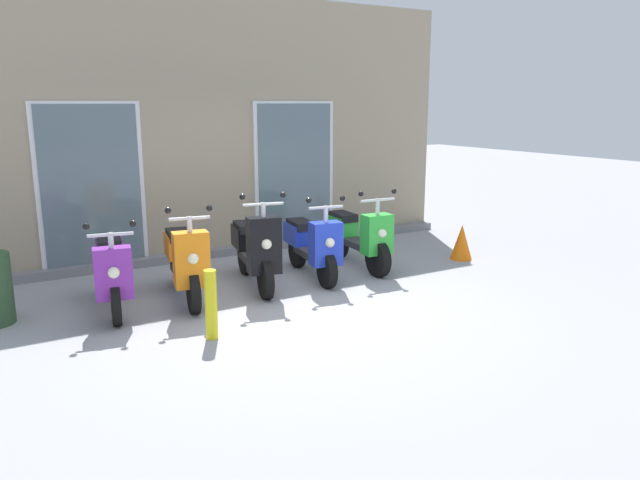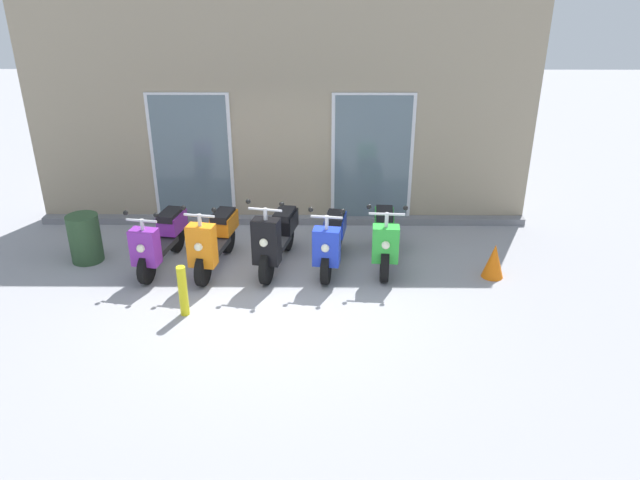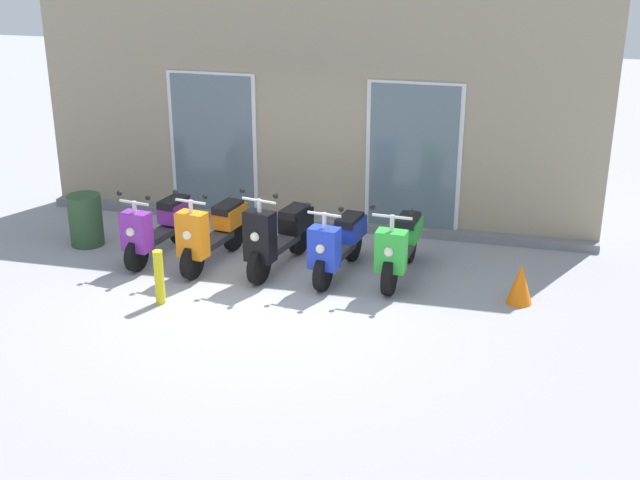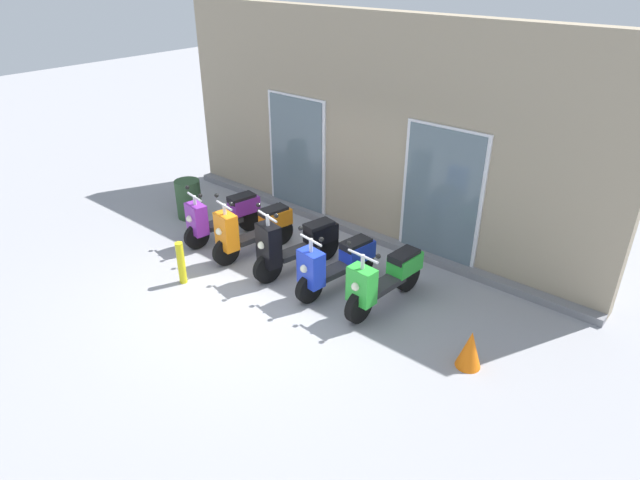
% 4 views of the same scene
% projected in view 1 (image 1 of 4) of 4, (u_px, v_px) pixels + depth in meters
% --- Properties ---
extents(ground_plane, '(40.00, 40.00, 0.00)m').
position_uv_depth(ground_plane, '(285.00, 304.00, 7.12)').
color(ground_plane, '#939399').
extents(storefront_facade, '(8.58, 0.50, 3.83)m').
position_uv_depth(storefront_facade, '(196.00, 132.00, 9.03)').
color(storefront_facade, gray).
rests_on(storefront_facade, ground_plane).
extents(scooter_purple, '(0.62, 1.54, 1.10)m').
position_uv_depth(scooter_purple, '(112.00, 269.00, 6.84)').
color(scooter_purple, black).
rests_on(scooter_purple, ground_plane).
extents(scooter_orange, '(0.61, 1.58, 1.20)m').
position_uv_depth(scooter_orange, '(185.00, 259.00, 7.20)').
color(scooter_orange, black).
rests_on(scooter_orange, ground_plane).
extents(scooter_black, '(0.68, 1.63, 1.26)m').
position_uv_depth(scooter_black, '(255.00, 248.00, 7.71)').
color(scooter_black, black).
rests_on(scooter_black, ground_plane).
extents(scooter_blue, '(0.59, 1.54, 1.15)m').
position_uv_depth(scooter_blue, '(311.00, 244.00, 8.14)').
color(scooter_blue, black).
rests_on(scooter_blue, ground_plane).
extents(scooter_green, '(0.58, 1.62, 1.16)m').
position_uv_depth(scooter_green, '(357.00, 236.00, 8.64)').
color(scooter_green, black).
rests_on(scooter_green, ground_plane).
extents(traffic_cone, '(0.32, 0.32, 0.52)m').
position_uv_depth(traffic_cone, '(462.00, 242.00, 9.11)').
color(traffic_cone, orange).
rests_on(traffic_cone, ground_plane).
extents(curb_bollard, '(0.12, 0.12, 0.70)m').
position_uv_depth(curb_bollard, '(211.00, 305.00, 6.01)').
color(curb_bollard, yellow).
rests_on(curb_bollard, ground_plane).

